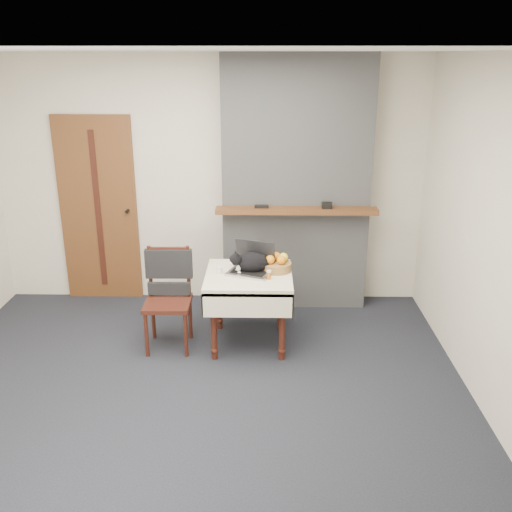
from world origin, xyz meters
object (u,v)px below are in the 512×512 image
Objects in this scene: door at (99,210)px; pill_bottle at (269,275)px; cat at (252,263)px; fruit_basket at (276,264)px; side_table at (249,285)px; chair at (168,284)px; laptop at (252,265)px; cream_jar at (219,270)px.

door is 24.12× the size of pill_bottle.
fruit_basket is at bearing -4.76° from cat.
side_table is 2.80× the size of fruit_basket.
pill_bottle is at bearing -107.30° from fruit_basket.
chair is (-0.92, 0.13, -0.15)m from pill_bottle.
door reaches higher than laptop.
chair is at bearing 163.75° from cat.
door reaches higher than chair.
door reaches higher than side_table.
side_table is 0.32m from fruit_basket.
fruit_basket is at bearing 20.24° from side_table.
laptop is 5.59× the size of pill_bottle.
door reaches higher than cat.
door reaches higher than fruit_basket.
laptop is at bearing 93.70° from cat.
laptop is 0.23m from fruit_basket.
cat is at bearing 49.87° from side_table.
cat is (0.03, 0.04, 0.21)m from side_table.
cat is 0.31m from cream_jar.
side_table is 0.27m from pill_bottle.
pill_bottle is (0.15, -0.17, -0.05)m from cat.
door is 2.15× the size of chair.
door reaches higher than pill_bottle.
chair is at bearing 171.67° from pill_bottle.
pill_bottle is 0.09× the size of chair.
side_table is at bearing -148.75° from cat.
cat is 0.50× the size of chair.
fruit_basket is at bearing 4.28° from chair.
pill_bottle is at bearing -16.45° from cream_jar.
laptop is at bearing 62.13° from side_table.
pill_bottle is (0.15, -0.18, -0.03)m from laptop.
chair reaches higher than cream_jar.
side_table is 9.41× the size of pill_bottle.
pill_bottle is (1.82, -1.21, -0.26)m from door.
door is 4.31× the size of laptop.
cream_jar is 0.53m from fruit_basket.
cat reaches higher than pill_bottle.
cat is 0.23m from pill_bottle.
side_table is 0.30m from cream_jar.
fruit_basket is (0.52, 0.09, 0.03)m from cream_jar.
cream_jar is at bearing -0.92° from chair.
cream_jar is (-0.30, -0.03, -0.06)m from cat.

